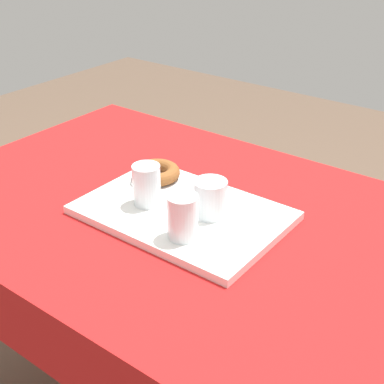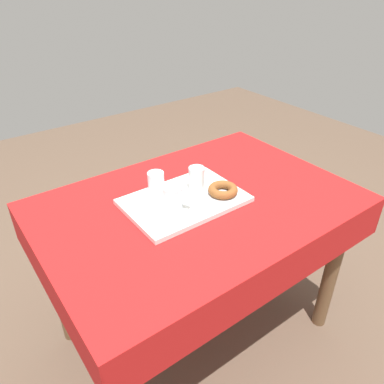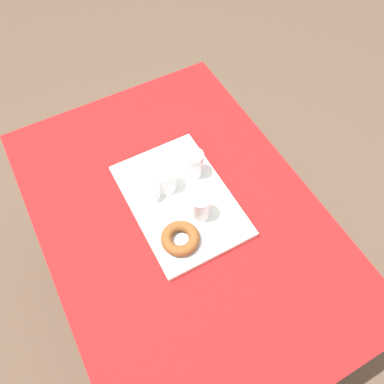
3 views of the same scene
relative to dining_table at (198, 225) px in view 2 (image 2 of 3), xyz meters
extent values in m
plane|color=brown|center=(0.00, 0.00, -0.63)|extent=(6.00, 6.00, 0.00)
cube|color=red|center=(0.00, 0.00, 0.10)|extent=(1.21, 0.84, 0.03)
cube|color=red|center=(0.00, -0.42, 0.02)|extent=(1.21, 0.01, 0.14)
cube|color=red|center=(0.00, 0.42, 0.02)|extent=(1.21, 0.01, 0.14)
cube|color=red|center=(-0.60, 0.00, 0.02)|extent=(0.01, 0.84, 0.14)
cube|color=red|center=(0.60, 0.00, 0.02)|extent=(0.01, 0.84, 0.14)
cylinder|color=brown|center=(-0.51, -0.33, -0.27)|extent=(0.06, 0.06, 0.72)
cylinder|color=brown|center=(0.51, -0.33, -0.27)|extent=(0.06, 0.06, 0.72)
cylinder|color=brown|center=(-0.51, 0.33, -0.27)|extent=(0.06, 0.06, 0.72)
cube|color=white|center=(0.05, -0.02, 0.13)|extent=(0.45, 0.31, 0.02)
cylinder|color=white|center=(0.11, -0.01, 0.18)|extent=(0.07, 0.07, 0.08)
cylinder|color=#B27523|center=(0.11, -0.01, 0.17)|extent=(0.06, 0.06, 0.06)
torus|color=white|center=(0.09, 0.04, 0.18)|extent=(0.04, 0.05, 0.05)
cylinder|color=white|center=(-0.03, -0.05, 0.19)|extent=(0.06, 0.06, 0.09)
cylinder|color=silver|center=(-0.03, -0.05, 0.17)|extent=(0.05, 0.05, 0.06)
cylinder|color=white|center=(0.12, -0.11, 0.19)|extent=(0.06, 0.06, 0.09)
cylinder|color=silver|center=(0.12, -0.11, 0.17)|extent=(0.05, 0.05, 0.07)
cylinder|color=silver|center=(-0.08, 0.05, 0.14)|extent=(0.13, 0.13, 0.01)
torus|color=brown|center=(-0.08, 0.05, 0.16)|extent=(0.12, 0.12, 0.03)
camera|label=1|loc=(0.70, -0.84, 0.75)|focal=50.52mm
camera|label=2|loc=(0.74, 0.96, 0.90)|focal=34.76mm
camera|label=3|loc=(-0.54, 0.26, 1.21)|focal=36.98mm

